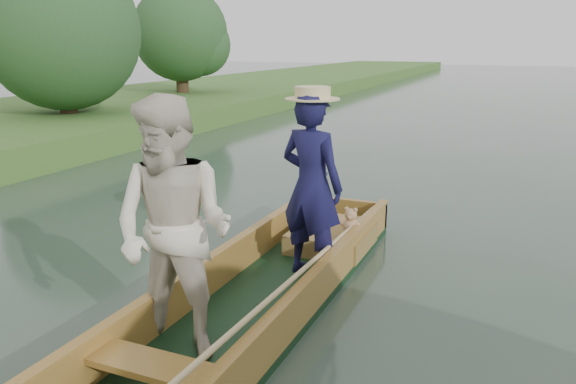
% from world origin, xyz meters
% --- Properties ---
extents(ground, '(120.00, 120.00, 0.00)m').
position_xyz_m(ground, '(0.00, 0.00, 0.00)').
color(ground, '#283D30').
rests_on(ground, ground).
extents(trees_far, '(4.42, 10.00, 4.57)m').
position_xyz_m(trees_far, '(-9.02, 9.43, 2.56)').
color(trees_far, '#47331E').
rests_on(trees_far, ground).
extents(punt, '(1.24, 5.00, 2.03)m').
position_xyz_m(punt, '(-0.03, -0.26, 0.75)').
color(punt, black).
rests_on(punt, ground).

